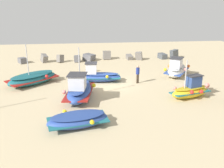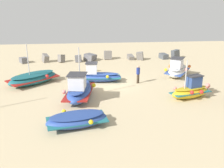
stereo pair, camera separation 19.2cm
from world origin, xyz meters
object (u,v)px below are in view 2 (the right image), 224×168
Objects in this scene: person_walking at (138,73)px; mooring_buoy_1 at (208,86)px; mooring_buoy_0 at (94,68)px; fishing_boat_6 at (33,78)px; fishing_boat_0 at (99,76)px; fishing_boat_7 at (77,120)px; fishing_boat_4 at (177,70)px; fishing_boat_5 at (79,90)px; fishing_boat_3 at (191,91)px.

mooring_buoy_1 is (5.42, -2.52, -0.58)m from person_walking.
fishing_boat_6 is at bearing -146.38° from mooring_buoy_0.
mooring_buoy_1 is at bearing 164.52° from fishing_boat_0.
fishing_boat_7 is 9.45m from person_walking.
mooring_buoy_0 is (-8.32, 2.69, -0.27)m from fishing_boat_4.
fishing_boat_5 reaches higher than mooring_buoy_0.
fishing_boat_0 is 8.40m from fishing_boat_3.
fishing_boat_7 is at bearing -173.45° from fishing_boat_3.
fishing_boat_0 is at bearing -47.15° from fishing_boat_4.
mooring_buoy_1 is at bearing -165.86° from fishing_boat_7.
fishing_boat_5 is at bearing -99.98° from mooring_buoy_0.
fishing_boat_4 is 0.87× the size of fishing_boat_6.
fishing_boat_4 is at bearing -147.27° from fishing_boat_7.
fishing_boat_0 is at bearing 167.45° from fishing_boat_5.
fishing_boat_6 is at bearing 141.94° from fishing_boat_3.
person_walking is (9.45, -0.86, 0.43)m from fishing_boat_6.
fishing_boat_0 is at bearing -113.74° from fishing_boat_7.
mooring_buoy_0 is at bearing 112.57° from fishing_boat_3.
person_walking is at bearing 132.40° from fishing_boat_5.
fishing_boat_3 is 11.21m from mooring_buoy_0.
fishing_boat_7 is at bearing 111.41° from person_walking.
fishing_boat_6 is at bearing 6.10° from fishing_boat_0.
fishing_boat_3 is at bearing 94.90° from fishing_boat_5.
mooring_buoy_0 is at bearing 6.04° from person_walking.
mooring_buoy_0 is at bearing -72.02° from fishing_boat_4.
fishing_boat_0 reaches higher than fishing_boat_7.
fishing_boat_5 is 6.27m from person_walking.
fishing_boat_5 is at bearing -25.57° from fishing_boat_4.
mooring_buoy_0 is (1.47, 12.36, -0.04)m from fishing_boat_7.
mooring_buoy_0 reaches higher than mooring_buoy_1.
fishing_boat_5 is 10.73m from mooring_buoy_1.
fishing_boat_4 is 6.58× the size of mooring_buoy_0.
fishing_boat_3 is at bearing -62.34° from fishing_boat_6.
fishing_boat_4 is 13.76m from fishing_boat_7.
fishing_boat_4 is 1.07× the size of fishing_boat_7.
fishing_boat_5 is at bearing -86.52° from fishing_boat_6.
fishing_boat_3 is 6.11m from fishing_boat_4.
mooring_buoy_0 is at bearing -108.69° from fishing_boat_7.
person_walking is at bearing -46.21° from fishing_boat_6.
fishing_boat_6 is 1.22× the size of fishing_boat_7.
mooring_buoy_1 is at bearing 104.25° from fishing_boat_5.
fishing_boat_4 reaches higher than mooring_buoy_1.
fishing_boat_5 is 5.98m from fishing_boat_6.
person_walking reaches higher than mooring_buoy_1.
fishing_boat_3 is 0.90× the size of fishing_boat_7.
fishing_boat_5 is (-8.50, 0.69, 0.12)m from fishing_boat_3.
fishing_boat_3 is 0.76× the size of fishing_boat_5.
fishing_boat_5 is (-1.75, -4.32, 0.16)m from fishing_boat_0.
fishing_boat_6 is at bearing 167.17° from mooring_buoy_1.
mooring_buoy_0 is (-3.86, 4.58, -0.57)m from person_walking.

